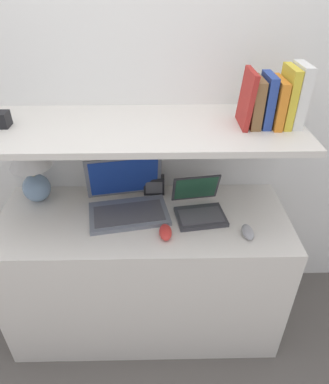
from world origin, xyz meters
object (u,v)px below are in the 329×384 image
object	(u,v)px
book_blue	(267,100)
book_red	(247,99)
router_box	(154,185)
table_lamp	(31,165)
laptop_large	(127,201)
computer_mouse	(165,232)
book_orange	(277,102)
laptop_small	(199,207)
second_mouse	(248,232)
book_brown	(255,102)
book_yellow	(287,97)
book_white	(298,95)

from	to	relation	value
book_blue	book_red	world-z (taller)	book_red
router_box	table_lamp	bearing A→B (deg)	-175.14
laptop_large	computer_mouse	world-z (taller)	laptop_large
book_orange	book_red	bearing A→B (deg)	180.00
laptop_large	laptop_small	bearing A→B (deg)	-6.34
second_mouse	book_brown	xyz separation A→B (m)	(0.00, 0.21, 0.53)
laptop_small	book_blue	size ratio (longest dim) A/B	1.26
computer_mouse	book_blue	size ratio (longest dim) A/B	0.51
laptop_small	book_red	distance (m)	0.56
book_orange	book_blue	bearing A→B (deg)	180.00
laptop_small	book_orange	distance (m)	0.59
router_box	book_yellow	world-z (taller)	book_yellow
computer_mouse	book_blue	xyz separation A→B (m)	(0.43, 0.21, 0.54)
router_box	book_yellow	size ratio (longest dim) A/B	0.45
laptop_large	laptop_small	distance (m)	0.36
laptop_large	book_white	distance (m)	0.91
second_mouse	book_red	distance (m)	0.59
second_mouse	book_orange	bearing A→B (deg)	65.46
table_lamp	laptop_small	size ratio (longest dim) A/B	1.29
computer_mouse	second_mouse	bearing A→B (deg)	-0.74
computer_mouse	book_red	bearing A→B (deg)	31.01
router_box	book_red	bearing A→B (deg)	-20.11
book_brown	laptop_large	bearing A→B (deg)	-179.52
book_white	book_red	size ratio (longest dim) A/B	1.10
computer_mouse	book_orange	bearing A→B (deg)	23.61
router_box	book_yellow	distance (m)	0.78
book_white	book_orange	size ratio (longest dim) A/B	1.29
book_orange	book_brown	world-z (taller)	book_brown
computer_mouse	book_blue	distance (m)	0.72
computer_mouse	book_blue	world-z (taller)	book_blue
laptop_large	second_mouse	distance (m)	0.60
router_box	book_blue	xyz separation A→B (m)	(0.48, -0.14, 0.51)
laptop_small	book_blue	distance (m)	0.58
book_white	book_orange	world-z (taller)	book_white
second_mouse	book_orange	world-z (taller)	book_orange
book_blue	book_red	xyz separation A→B (m)	(-0.08, 0.00, 0.01)
laptop_large	book_blue	size ratio (longest dim) A/B	1.99
table_lamp	book_white	world-z (taller)	book_white
second_mouse	book_blue	xyz separation A→B (m)	(0.05, 0.21, 0.54)
second_mouse	laptop_large	bearing A→B (deg)	159.84
laptop_large	second_mouse	xyz separation A→B (m)	(0.56, -0.21, -0.03)
computer_mouse	second_mouse	xyz separation A→B (m)	(0.37, -0.00, 0.00)
laptop_large	book_yellow	size ratio (longest dim) A/B	1.76
table_lamp	book_orange	size ratio (longest dim) A/B	1.77
book_brown	router_box	bearing A→B (deg)	161.47
laptop_small	router_box	size ratio (longest dim) A/B	2.46
laptop_small	computer_mouse	world-z (taller)	laptop_small
router_box	book_brown	bearing A→B (deg)	-18.53
book_white	laptop_small	bearing A→B (deg)	-173.49
router_box	book_white	distance (m)	0.82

